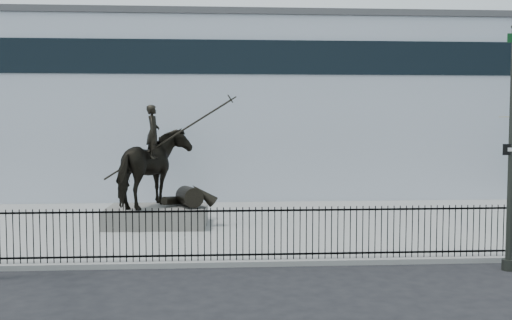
{
  "coord_description": "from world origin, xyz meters",
  "views": [
    {
      "loc": [
        -0.96,
        -15.35,
        4.14
      ],
      "look_at": [
        0.5,
        6.0,
        2.64
      ],
      "focal_mm": 42.0,
      "sensor_mm": 36.0,
      "label": 1
    }
  ],
  "objects": [
    {
      "name": "plaza",
      "position": [
        0.0,
        7.0,
        0.07
      ],
      "size": [
        30.0,
        12.0,
        0.15
      ],
      "primitive_type": "cube",
      "color": "gray",
      "rests_on": "ground"
    },
    {
      "name": "ground",
      "position": [
        0.0,
        0.0,
        0.0
      ],
      "size": [
        120.0,
        120.0,
        0.0
      ],
      "primitive_type": "plane",
      "color": "black",
      "rests_on": "ground"
    },
    {
      "name": "building",
      "position": [
        0.0,
        20.0,
        4.5
      ],
      "size": [
        44.0,
        14.0,
        9.0
      ],
      "primitive_type": "cube",
      "color": "#B7BDC7",
      "rests_on": "ground"
    },
    {
      "name": "equestrian_statue",
      "position": [
        -3.06,
        6.88,
        2.28
      ],
      "size": [
        4.71,
        2.98,
        3.99
      ],
      "rotation": [
        0.0,
        0.0,
        -0.03
      ],
      "color": "black",
      "rests_on": "statue_plinth"
    },
    {
      "name": "statue_plinth",
      "position": [
        -3.13,
        6.89,
        0.49
      ],
      "size": [
        3.75,
        2.64,
        0.69
      ],
      "primitive_type": "cube",
      "rotation": [
        0.0,
        0.0,
        -0.03
      ],
      "color": "#605C58",
      "rests_on": "plaza"
    },
    {
      "name": "picket_fence",
      "position": [
        0.0,
        1.25,
        0.9
      ],
      "size": [
        22.1,
        0.1,
        1.5
      ],
      "color": "black",
      "rests_on": "plaza"
    }
  ]
}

